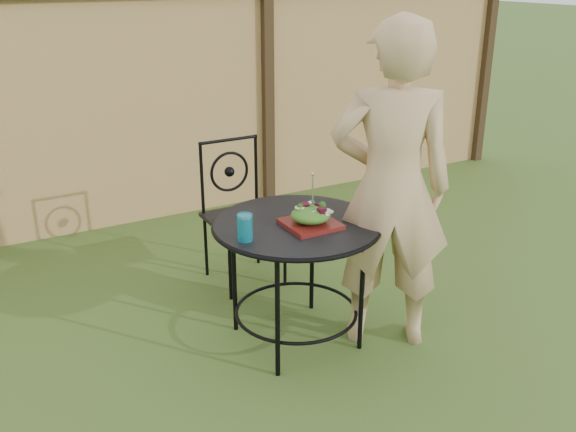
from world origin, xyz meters
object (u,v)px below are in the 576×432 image
object	(u,v)px
patio_table	(297,246)
diner	(391,189)
patio_chair	(240,209)
salad_plate	(311,224)

from	to	relation	value
patio_table	diner	size ratio (longest dim) A/B	0.51
patio_table	patio_chair	distance (m)	0.88
patio_chair	salad_plate	xyz separation A→B (m)	(-0.03, -0.95, 0.23)
salad_plate	patio_table	bearing A→B (deg)	116.39
patio_table	salad_plate	size ratio (longest dim) A/B	3.42
patio_table	salad_plate	xyz separation A→B (m)	(0.04, -0.08, 0.15)
diner	salad_plate	bearing A→B (deg)	12.61
patio_table	salad_plate	distance (m)	0.17
diner	patio_chair	bearing A→B (deg)	-39.23
patio_chair	salad_plate	size ratio (longest dim) A/B	3.52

